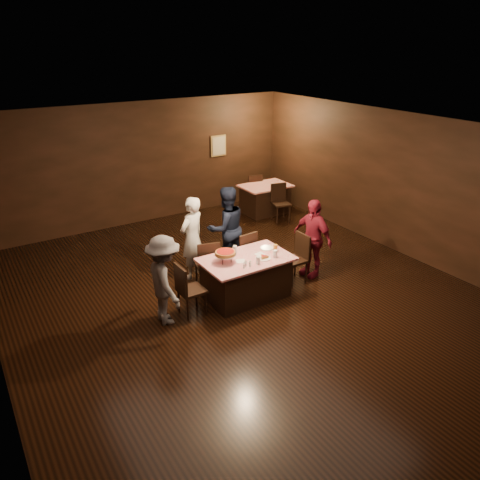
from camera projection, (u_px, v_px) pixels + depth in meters
name	position (u px, v px, depth m)	size (l,w,h in m)	color
room	(254.00, 190.00, 7.45)	(10.00, 10.04, 3.02)	black
main_table	(246.00, 277.00, 8.44)	(1.60, 1.00, 0.77)	#A70B1C
back_table	(265.00, 199.00, 12.56)	(1.30, 0.90, 0.77)	red
chair_far_left	(207.00, 263.00, 8.79)	(0.42, 0.42, 0.95)	black
chair_far_right	(242.00, 253.00, 9.19)	(0.42, 0.42, 0.95)	black
chair_end_left	(192.00, 289.00, 7.87)	(0.42, 0.42, 0.95)	black
chair_end_right	(294.00, 259.00, 8.95)	(0.42, 0.42, 0.95)	black
chair_back_near	(281.00, 203.00, 11.98)	(0.42, 0.42, 0.95)	black
chair_back_far	(253.00, 190.00, 12.99)	(0.42, 0.42, 0.95)	black
diner_white_jacket	(192.00, 238.00, 9.00)	(0.60, 0.39, 1.65)	silver
diner_navy_hoodie	(226.00, 228.00, 9.38)	(0.83, 0.65, 1.72)	black
diner_grey_knit	(165.00, 280.00, 7.54)	(0.99, 0.57, 1.53)	#5C5B60
diner_red_shirt	(312.00, 238.00, 9.08)	(0.93, 0.39, 1.58)	maroon
pizza_stand	(225.00, 253.00, 8.06)	(0.38, 0.38, 0.22)	black
plate_with_slice	(264.00, 257.00, 8.27)	(0.25, 0.25, 0.06)	white
plate_empty	(267.00, 248.00, 8.68)	(0.25, 0.25, 0.01)	white
glass_front_left	(258.00, 260.00, 8.06)	(0.08, 0.08, 0.14)	silver
glass_front_right	(275.00, 254.00, 8.29)	(0.08, 0.08, 0.14)	silver
glass_amber	(275.00, 248.00, 8.52)	(0.08, 0.08, 0.14)	#BF7F26
glass_back	(235.00, 249.00, 8.47)	(0.08, 0.08, 0.14)	silver
condiments	(247.00, 264.00, 7.96)	(0.17, 0.10, 0.09)	silver
napkin_center	(260.00, 254.00, 8.44)	(0.16, 0.16, 0.01)	white
napkin_left	(241.00, 261.00, 8.18)	(0.16, 0.16, 0.01)	white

